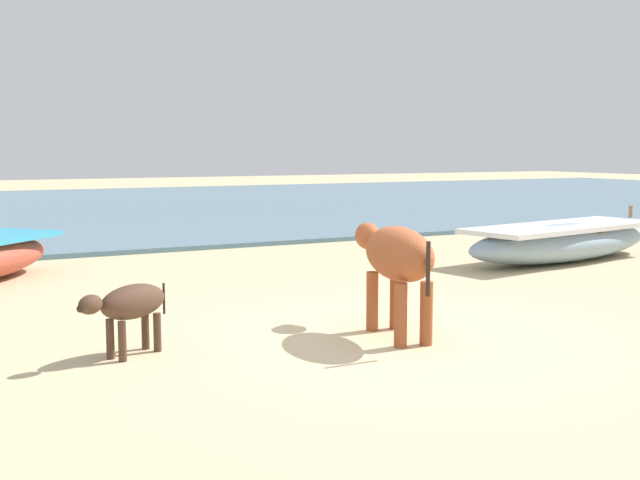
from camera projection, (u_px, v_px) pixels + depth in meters
name	position (u px, v px, depth m)	size (l,w,h in m)	color
ground	(393.00, 339.00, 6.86)	(80.00, 80.00, 0.00)	#CCB789
sea_water	(65.00, 209.00, 21.44)	(60.00, 20.00, 0.08)	slate
fishing_boat_0	(562.00, 241.00, 11.62)	(4.08, 1.78, 0.76)	#8CA5B7
cow_adult_rust	(396.00, 257.00, 6.87)	(0.61, 1.52, 0.99)	#9E4C28
calf_far_dark	(130.00, 305.00, 6.24)	(0.85, 0.57, 0.58)	#4C3323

